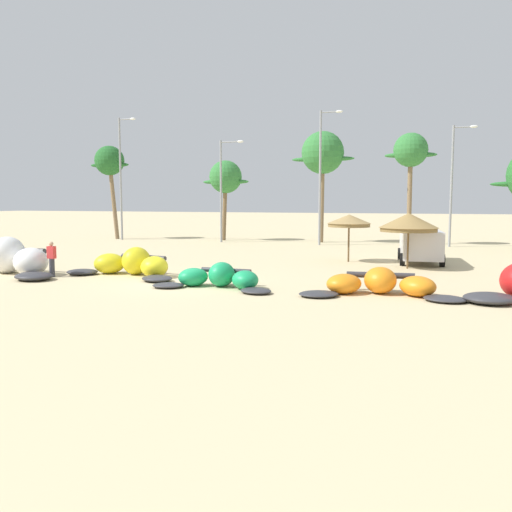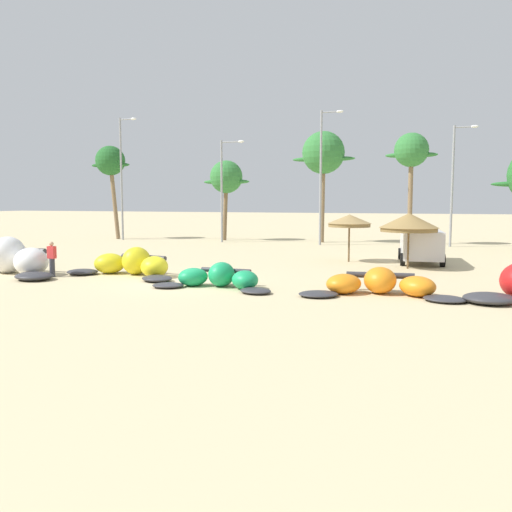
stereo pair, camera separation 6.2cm
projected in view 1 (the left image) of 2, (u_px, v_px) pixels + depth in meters
The scene contains 17 objects.
ground_plane at pixel (184, 282), 22.85m from camera, with size 260.00×260.00×0.00m, color beige.
kite_far_left at pixel (1, 260), 25.13m from camera, with size 7.71×3.60×1.76m.
kite_left at pixel (132, 265), 24.73m from camera, with size 6.15×3.30×1.30m.
kite_left_of_center at pixel (219, 278), 21.29m from camera, with size 5.26×2.44×0.99m.
kite_center at pixel (380, 284), 19.64m from camera, with size 6.07×3.10×1.00m.
beach_umbrella_near_van at pixel (349, 221), 30.09m from camera, with size 2.48×2.48×2.69m.
beach_umbrella_middle at pixel (409, 222), 27.02m from camera, with size 2.98×2.98×2.84m.
parked_van at pixel (420, 243), 29.79m from camera, with size 2.68×5.26×1.84m.
person_by_umbrellas at pixel (52, 259), 24.14m from camera, with size 0.36×0.24×1.62m.
palm_leftmost at pixel (110, 163), 48.06m from camera, with size 3.98×2.65×8.39m.
palm_left at pixel (226, 178), 46.36m from camera, with size 4.26×2.84×6.95m.
palm_left_of_gap at pixel (323, 154), 43.80m from camera, with size 5.23×3.49×9.14m.
palm_center_left at pixel (411, 152), 41.58m from camera, with size 3.98×2.65×8.73m.
lamppost_west at pixel (122, 173), 46.82m from camera, with size 1.73×0.24×10.64m.
lamppost_west_center at pixel (223, 185), 44.19m from camera, with size 2.11×0.24×8.41m.
lamppost_east_center at pixel (322, 171), 41.21m from camera, with size 1.78×0.24×10.34m.
lamppost_east at pixel (454, 179), 39.66m from camera, with size 1.76×0.24×8.99m.
Camera 1 is at (10.37, -20.33, 3.45)m, focal length 37.44 mm.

